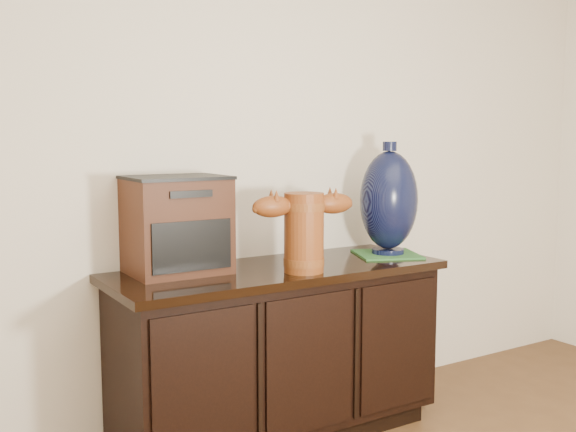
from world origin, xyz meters
TOP-DOWN VIEW (x-y plane):
  - sideboard at (0.00, 2.23)m, footprint 1.46×0.56m
  - terracotta_vessel at (0.04, 2.08)m, footprint 0.46×0.18m
  - tv_radio at (-0.41, 2.34)m, footprint 0.40×0.32m
  - green_mat at (0.59, 2.20)m, footprint 0.37×0.37m
  - lamp_base at (0.59, 2.20)m, footprint 0.35×0.35m
  - spray_can at (0.24, 2.41)m, footprint 0.06×0.06m

SIDE VIEW (x-z plane):
  - sideboard at x=0.00m, z-range 0.01..0.76m
  - green_mat at x=0.59m, z-range 0.76..0.76m
  - spray_can at x=0.24m, z-range 0.75..0.93m
  - terracotta_vessel at x=0.04m, z-range 0.78..1.10m
  - tv_radio at x=-0.41m, z-range 0.75..1.15m
  - lamp_base at x=0.59m, z-range 0.75..1.28m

